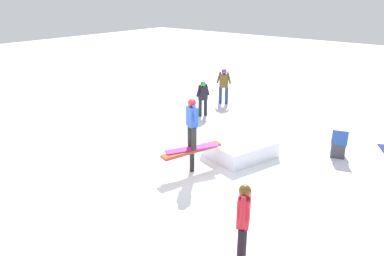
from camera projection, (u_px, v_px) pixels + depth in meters
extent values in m
plane|color=white|center=(192.00, 171.00, 10.29)|extent=(60.00, 60.00, 0.00)
cylinder|color=black|center=(192.00, 161.00, 10.19)|extent=(0.14, 0.14, 0.58)
cube|color=#A53F1E|center=(192.00, 150.00, 10.08)|extent=(1.83, 0.76, 0.08)
cube|color=white|center=(240.00, 148.00, 11.14)|extent=(2.14, 1.93, 0.49)
cube|color=#D41F95|center=(192.00, 148.00, 10.06)|extent=(1.45, 0.93, 0.03)
cylinder|color=#2F2E29|center=(190.00, 135.00, 10.06)|extent=(0.14, 0.14, 0.62)
cylinder|color=#2F2E29|center=(194.00, 139.00, 9.83)|extent=(0.14, 0.14, 0.62)
cube|color=blue|center=(192.00, 117.00, 9.74)|extent=(0.34, 0.40, 0.53)
cylinder|color=blue|center=(189.00, 110.00, 9.88)|extent=(0.20, 0.28, 0.49)
cylinder|color=blue|center=(195.00, 115.00, 9.52)|extent=(0.20, 0.28, 0.49)
sphere|color=red|center=(192.00, 103.00, 9.61)|extent=(0.22, 0.22, 0.22)
cylinder|color=navy|center=(227.00, 96.00, 16.25)|extent=(0.15, 0.15, 0.73)
cylinder|color=navy|center=(220.00, 95.00, 16.31)|extent=(0.15, 0.15, 0.73)
cube|color=brown|center=(224.00, 81.00, 16.05)|extent=(0.35, 0.41, 0.58)
cylinder|color=brown|center=(229.00, 78.00, 15.96)|extent=(0.17, 0.23, 0.51)
cylinder|color=brown|center=(219.00, 77.00, 16.06)|extent=(0.17, 0.23, 0.51)
sphere|color=purple|center=(224.00, 71.00, 15.92)|extent=(0.22, 0.22, 0.22)
cylinder|color=black|center=(200.00, 108.00, 14.63)|extent=(0.13, 0.13, 0.66)
cylinder|color=black|center=(206.00, 107.00, 14.76)|extent=(0.13, 0.13, 0.66)
cube|color=black|center=(203.00, 93.00, 14.49)|extent=(0.37, 0.29, 0.53)
cylinder|color=black|center=(199.00, 91.00, 14.35)|extent=(0.22, 0.14, 0.47)
cylinder|color=black|center=(207.00, 89.00, 14.55)|extent=(0.22, 0.14, 0.47)
sphere|color=green|center=(203.00, 84.00, 14.36)|extent=(0.21, 0.21, 0.21)
cylinder|color=black|center=(241.00, 246.00, 6.68)|extent=(0.15, 0.15, 0.74)
cylinder|color=black|center=(243.00, 237.00, 6.92)|extent=(0.15, 0.15, 0.74)
cube|color=red|center=(244.00, 211.00, 6.57)|extent=(0.41, 0.34, 0.58)
cylinder|color=red|center=(243.00, 211.00, 6.33)|extent=(0.22, 0.16, 0.51)
cylinder|color=red|center=(246.00, 198.00, 6.72)|extent=(0.22, 0.16, 0.51)
sphere|color=brown|center=(245.00, 191.00, 6.43)|extent=(0.22, 0.22, 0.22)
cube|color=#3F3F44|center=(338.00, 147.00, 11.28)|extent=(0.15, 0.39, 0.44)
cube|color=#3F3F44|center=(338.00, 152.00, 10.96)|extent=(0.15, 0.39, 0.44)
cube|color=#274EA5|center=(339.00, 142.00, 11.04)|extent=(0.56, 0.56, 0.04)
cube|color=#274EA5|center=(340.00, 137.00, 10.79)|extent=(0.17, 0.43, 0.40)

